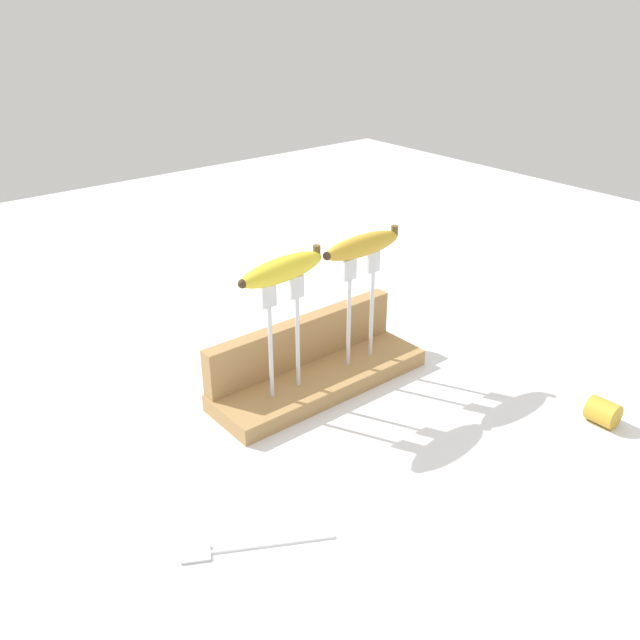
# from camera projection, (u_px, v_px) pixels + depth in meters

# --- Properties ---
(ground_plane) EXTENTS (3.00, 3.00, 0.00)m
(ground_plane) POSITION_uv_depth(u_px,v_px,m) (320.00, 386.00, 1.19)
(ground_plane) COLOR silver
(wooden_board) EXTENTS (0.39, 0.13, 0.03)m
(wooden_board) POSITION_uv_depth(u_px,v_px,m) (320.00, 379.00, 1.18)
(wooden_board) COLOR #A87F4C
(wooden_board) RESTS_ON ground
(board_backstop) EXTENTS (0.39, 0.03, 0.08)m
(board_backstop) POSITION_uv_depth(u_px,v_px,m) (302.00, 340.00, 1.19)
(board_backstop) COLOR #A87F4C
(board_backstop) RESTS_ON wooden_board
(fork_stand_left) EXTENTS (0.08, 0.01, 0.20)m
(fork_stand_left) POSITION_uv_depth(u_px,v_px,m) (284.00, 327.00, 1.07)
(fork_stand_left) COLOR silver
(fork_stand_left) RESTS_ON wooden_board
(fork_stand_right) EXTENTS (0.08, 0.01, 0.20)m
(fork_stand_right) POSITION_uv_depth(u_px,v_px,m) (361.00, 300.00, 1.16)
(fork_stand_right) COLOR silver
(fork_stand_right) RESTS_ON wooden_board
(banana_raised_left) EXTENTS (0.17, 0.06, 0.04)m
(banana_raised_left) POSITION_uv_depth(u_px,v_px,m) (282.00, 269.00, 1.02)
(banana_raised_left) COLOR yellow
(banana_raised_left) RESTS_ON fork_stand_left
(banana_raised_right) EXTENTS (0.16, 0.04, 0.04)m
(banana_raised_right) POSITION_uv_depth(u_px,v_px,m) (362.00, 245.00, 1.12)
(banana_raised_right) COLOR gold
(banana_raised_right) RESTS_ON fork_stand_right
(fork_fallen_near) EXTENTS (0.17, 0.11, 0.01)m
(fork_fallen_near) POSITION_uv_depth(u_px,v_px,m) (238.00, 548.00, 0.84)
(fork_fallen_near) COLOR silver
(fork_fallen_near) RESTS_ON ground
(banana_chunk_near) EXTENTS (0.04, 0.05, 0.04)m
(banana_chunk_near) POSITION_uv_depth(u_px,v_px,m) (602.00, 412.00, 1.08)
(banana_chunk_near) COLOR gold
(banana_chunk_near) RESTS_ON ground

